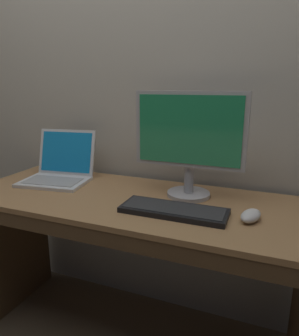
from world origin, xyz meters
name	(u,v)px	position (x,y,z in m)	size (l,w,h in m)	color
desk	(130,248)	(0.00, -0.01, 0.50)	(1.49, 0.58, 0.74)	#A87A4C
laptop_white	(59,171)	(-0.44, 0.09, 0.79)	(0.35, 0.33, 0.24)	white
external_monitor	(189,138)	(0.23, 0.10, 0.99)	(0.46, 0.19, 0.45)	#B7B7BC
wired_keyboard	(174,210)	(0.23, -0.09, 0.75)	(0.40, 0.15, 0.02)	black
computer_mouse	(251,216)	(0.50, -0.06, 0.76)	(0.06, 0.11, 0.04)	white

